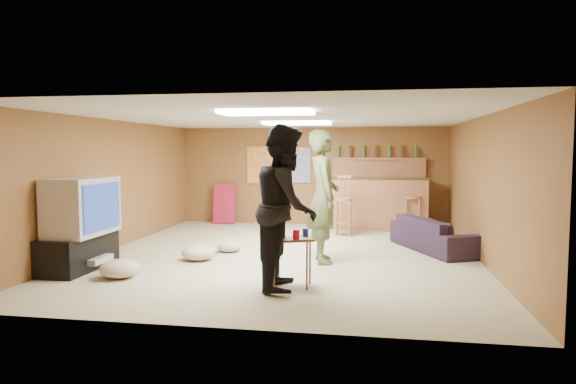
% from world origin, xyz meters
% --- Properties ---
extents(ground, '(7.00, 7.00, 0.00)m').
position_xyz_m(ground, '(0.00, 0.00, 0.00)').
color(ground, '#B2AA87').
rests_on(ground, ground).
extents(ceiling, '(6.00, 7.00, 0.02)m').
position_xyz_m(ceiling, '(0.00, 0.00, 2.20)').
color(ceiling, silver).
rests_on(ceiling, ground).
extents(wall_back, '(6.00, 0.02, 2.20)m').
position_xyz_m(wall_back, '(0.00, 3.50, 1.10)').
color(wall_back, brown).
rests_on(wall_back, ground).
extents(wall_front, '(6.00, 0.02, 2.20)m').
position_xyz_m(wall_front, '(0.00, -3.50, 1.10)').
color(wall_front, brown).
rests_on(wall_front, ground).
extents(wall_left, '(0.02, 7.00, 2.20)m').
position_xyz_m(wall_left, '(-3.00, 0.00, 1.10)').
color(wall_left, brown).
rests_on(wall_left, ground).
extents(wall_right, '(0.02, 7.00, 2.20)m').
position_xyz_m(wall_right, '(3.00, 0.00, 1.10)').
color(wall_right, brown).
rests_on(wall_right, ground).
extents(tv_stand, '(0.55, 1.30, 0.50)m').
position_xyz_m(tv_stand, '(-2.72, -1.50, 0.25)').
color(tv_stand, black).
rests_on(tv_stand, ground).
extents(dvd_box, '(0.35, 0.50, 0.08)m').
position_xyz_m(dvd_box, '(-2.50, -1.50, 0.15)').
color(dvd_box, '#B2B2B7').
rests_on(dvd_box, tv_stand).
extents(tv_body, '(0.60, 1.10, 0.80)m').
position_xyz_m(tv_body, '(-2.65, -1.50, 0.90)').
color(tv_body, '#B2B2B7').
rests_on(tv_body, tv_stand).
extents(tv_screen, '(0.02, 0.95, 0.65)m').
position_xyz_m(tv_screen, '(-2.34, -1.50, 0.90)').
color(tv_screen, navy).
rests_on(tv_screen, tv_body).
extents(bar_counter, '(2.00, 0.60, 1.10)m').
position_xyz_m(bar_counter, '(1.50, 2.95, 0.55)').
color(bar_counter, '#995C37').
rests_on(bar_counter, ground).
extents(bar_lip, '(2.10, 0.12, 0.05)m').
position_xyz_m(bar_lip, '(1.50, 2.70, 1.10)').
color(bar_lip, '#3C2513').
rests_on(bar_lip, bar_counter).
extents(bar_shelf, '(2.00, 0.18, 0.05)m').
position_xyz_m(bar_shelf, '(1.50, 3.40, 1.50)').
color(bar_shelf, '#995C37').
rests_on(bar_shelf, bar_backing).
extents(bar_backing, '(2.00, 0.14, 0.60)m').
position_xyz_m(bar_backing, '(1.50, 3.42, 1.20)').
color(bar_backing, '#995C37').
rests_on(bar_backing, bar_counter).
extents(poster_left, '(0.60, 0.03, 0.85)m').
position_xyz_m(poster_left, '(-1.20, 3.46, 1.35)').
color(poster_left, '#BF3F26').
rests_on(poster_left, wall_back).
extents(poster_right, '(0.55, 0.03, 0.80)m').
position_xyz_m(poster_right, '(-0.30, 3.46, 1.35)').
color(poster_right, '#334C99').
rests_on(poster_right, wall_back).
extents(folding_chair_stack, '(0.50, 0.26, 0.91)m').
position_xyz_m(folding_chair_stack, '(-2.00, 3.30, 0.45)').
color(folding_chair_stack, '#AE203D').
rests_on(folding_chair_stack, ground).
extents(ceiling_panel_front, '(1.20, 0.60, 0.04)m').
position_xyz_m(ceiling_panel_front, '(0.00, -1.50, 2.17)').
color(ceiling_panel_front, white).
rests_on(ceiling_panel_front, ceiling).
extents(ceiling_panel_back, '(1.20, 0.60, 0.04)m').
position_xyz_m(ceiling_panel_back, '(0.00, 1.20, 2.17)').
color(ceiling_panel_back, white).
rests_on(ceiling_panel_back, ceiling).
extents(person_olive, '(0.65, 0.82, 1.99)m').
position_xyz_m(person_olive, '(0.64, -0.46, 0.99)').
color(person_olive, '#565E36').
rests_on(person_olive, ground).
extents(person_black, '(0.82, 1.02, 1.99)m').
position_xyz_m(person_black, '(0.34, -1.97, 1.00)').
color(person_black, black).
rests_on(person_black, ground).
extents(sofa, '(1.46, 2.05, 0.56)m').
position_xyz_m(sofa, '(2.43, 0.76, 0.28)').
color(sofa, black).
rests_on(sofa, ground).
extents(tray_table, '(0.58, 0.52, 0.61)m').
position_xyz_m(tray_table, '(0.41, -1.91, 0.31)').
color(tray_table, '#3C2513').
rests_on(tray_table, ground).
extents(cup_red_near, '(0.09, 0.09, 0.10)m').
position_xyz_m(cup_red_near, '(0.28, -1.89, 0.66)').
color(cup_red_near, red).
rests_on(cup_red_near, tray_table).
extents(cup_red_far, '(0.11, 0.11, 0.12)m').
position_xyz_m(cup_red_far, '(0.47, -2.00, 0.67)').
color(cup_red_far, red).
rests_on(cup_red_far, tray_table).
extents(cup_blue, '(0.08, 0.08, 0.10)m').
position_xyz_m(cup_blue, '(0.55, -1.79, 0.66)').
color(cup_blue, navy).
rests_on(cup_blue, tray_table).
extents(bar_stool_left, '(0.41, 0.41, 1.17)m').
position_xyz_m(bar_stool_left, '(0.81, 2.04, 0.59)').
color(bar_stool_left, '#995C37').
rests_on(bar_stool_left, ground).
extents(bar_stool_right, '(0.44, 0.44, 1.13)m').
position_xyz_m(bar_stool_right, '(2.18, 2.72, 0.56)').
color(bar_stool_right, '#995C37').
rests_on(bar_stool_right, ground).
extents(cushion_near_tv, '(0.59, 0.59, 0.23)m').
position_xyz_m(cushion_near_tv, '(-1.26, -0.64, 0.12)').
color(cushion_near_tv, tan).
rests_on(cushion_near_tv, ground).
extents(cushion_mid, '(0.47, 0.47, 0.18)m').
position_xyz_m(cushion_mid, '(-0.97, 0.07, 0.09)').
color(cushion_mid, tan).
rests_on(cushion_mid, ground).
extents(cushion_far, '(0.55, 0.55, 0.24)m').
position_xyz_m(cushion_far, '(-1.92, -1.85, 0.12)').
color(cushion_far, tan).
rests_on(cushion_far, ground).
extents(bottle_row, '(1.76, 0.08, 0.26)m').
position_xyz_m(bottle_row, '(1.44, 3.38, 1.65)').
color(bottle_row, '#3F7233').
rests_on(bottle_row, bar_shelf).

